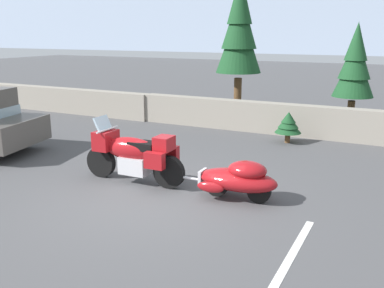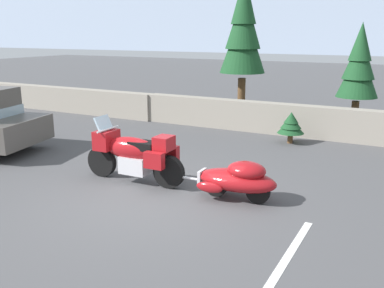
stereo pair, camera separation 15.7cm
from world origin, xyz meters
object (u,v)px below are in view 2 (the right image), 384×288
(touring_motorcycle, at_px, (133,153))
(pine_tree_tall, at_px, (243,29))
(car_shaped_trailer, at_px, (237,179))
(pine_tree_secondary, at_px, (359,64))

(touring_motorcycle, xyz_separation_m, pine_tree_tall, (-0.60, 7.54, 2.52))
(car_shaped_trailer, bearing_deg, pine_tree_tall, 111.08)
(pine_tree_tall, distance_m, pine_tree_secondary, 4.11)
(car_shaped_trailer, height_order, pine_tree_tall, pine_tree_tall)
(car_shaped_trailer, bearing_deg, pine_tree_secondary, 81.46)
(touring_motorcycle, distance_m, car_shaped_trailer, 2.29)
(car_shaped_trailer, xyz_separation_m, pine_tree_tall, (-2.89, 7.49, 2.73))
(touring_motorcycle, distance_m, pine_tree_tall, 7.98)
(car_shaped_trailer, relative_size, pine_tree_secondary, 0.66)
(pine_tree_secondary, bearing_deg, pine_tree_tall, 173.89)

